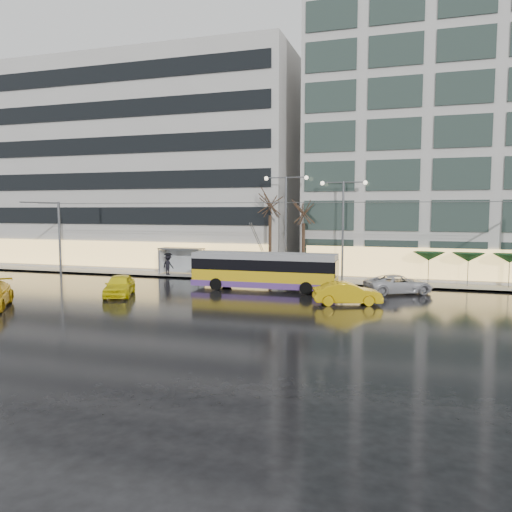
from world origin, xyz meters
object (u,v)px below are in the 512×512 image
at_px(street_lamp_near, 286,213).
at_px(bus_shelter, 179,255).
at_px(taxi_a, 119,285).
at_px(trolleybus, 264,272).

bearing_deg(street_lamp_near, bus_shelter, -179.37).
bearing_deg(taxi_a, street_lamp_near, 28.04).
bearing_deg(trolleybus, taxi_a, -148.02).
bearing_deg(bus_shelter, street_lamp_near, 0.63).
relative_size(trolleybus, bus_shelter, 2.71).
xyz_separation_m(trolleybus, street_lamp_near, (0.29, 5.79, 4.57)).
bearing_deg(bus_shelter, trolleybus, -29.37).
height_order(trolleybus, street_lamp_near, street_lamp_near).
distance_m(bus_shelter, street_lamp_near, 11.14).
relative_size(bus_shelter, taxi_a, 0.93).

